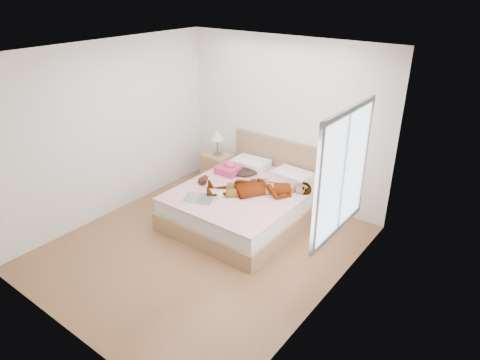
{
  "coord_description": "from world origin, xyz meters",
  "views": [
    {
      "loc": [
        3.37,
        -3.6,
        3.37
      ],
      "look_at": [
        0.0,
        0.85,
        0.7
      ],
      "focal_mm": 32.0,
      "sensor_mm": 36.0,
      "label": 1
    }
  ],
  "objects_px": {
    "towel": "(228,169)",
    "magazine": "(199,199)",
    "bed": "(247,201)",
    "coffee_mug": "(220,196)",
    "woman": "(260,185)",
    "plush_toy": "(203,180)",
    "nightstand": "(218,167)",
    "phone": "(248,164)"
  },
  "relations": [
    {
      "from": "phone",
      "to": "magazine",
      "type": "bearing_deg",
      "value": -130.9
    },
    {
      "from": "magazine",
      "to": "coffee_mug",
      "type": "height_order",
      "value": "coffee_mug"
    },
    {
      "from": "towel",
      "to": "nightstand",
      "type": "height_order",
      "value": "nightstand"
    },
    {
      "from": "towel",
      "to": "coffee_mug",
      "type": "relative_size",
      "value": 3.12
    },
    {
      "from": "bed",
      "to": "nightstand",
      "type": "xyz_separation_m",
      "value": [
        -1.1,
        0.62,
        0.06
      ]
    },
    {
      "from": "woman",
      "to": "nightstand",
      "type": "relative_size",
      "value": 1.54
    },
    {
      "from": "towel",
      "to": "nightstand",
      "type": "relative_size",
      "value": 0.37
    },
    {
      "from": "phone",
      "to": "towel",
      "type": "relative_size",
      "value": 0.24
    },
    {
      "from": "towel",
      "to": "coffee_mug",
      "type": "distance_m",
      "value": 0.87
    },
    {
      "from": "phone",
      "to": "nightstand",
      "type": "xyz_separation_m",
      "value": [
        -0.84,
        0.24,
        -0.35
      ]
    },
    {
      "from": "magazine",
      "to": "plush_toy",
      "type": "relative_size",
      "value": 2.51
    },
    {
      "from": "coffee_mug",
      "to": "woman",
      "type": "bearing_deg",
      "value": 56.52
    },
    {
      "from": "coffee_mug",
      "to": "plush_toy",
      "type": "distance_m",
      "value": 0.56
    },
    {
      "from": "magazine",
      "to": "coffee_mug",
      "type": "bearing_deg",
      "value": 41.99
    },
    {
      "from": "coffee_mug",
      "to": "plush_toy",
      "type": "xyz_separation_m",
      "value": [
        -0.51,
        0.22,
        0.02
      ]
    },
    {
      "from": "phone",
      "to": "bed",
      "type": "distance_m",
      "value": 0.62
    },
    {
      "from": "magazine",
      "to": "coffee_mug",
      "type": "xyz_separation_m",
      "value": [
        0.22,
        0.2,
        0.04
      ]
    },
    {
      "from": "woman",
      "to": "coffee_mug",
      "type": "distance_m",
      "value": 0.61
    },
    {
      "from": "woman",
      "to": "nightstand",
      "type": "height_order",
      "value": "nightstand"
    },
    {
      "from": "woman",
      "to": "phone",
      "type": "distance_m",
      "value": 0.64
    },
    {
      "from": "woman",
      "to": "magazine",
      "type": "height_order",
      "value": "woman"
    },
    {
      "from": "towel",
      "to": "magazine",
      "type": "distance_m",
      "value": 0.98
    },
    {
      "from": "towel",
      "to": "plush_toy",
      "type": "bearing_deg",
      "value": -97.4
    },
    {
      "from": "bed",
      "to": "magazine",
      "type": "distance_m",
      "value": 0.84
    },
    {
      "from": "towel",
      "to": "plush_toy",
      "type": "height_order",
      "value": "towel"
    },
    {
      "from": "woman",
      "to": "plush_toy",
      "type": "height_order",
      "value": "woman"
    },
    {
      "from": "towel",
      "to": "magazine",
      "type": "bearing_deg",
      "value": -77.05
    },
    {
      "from": "woman",
      "to": "magazine",
      "type": "bearing_deg",
      "value": -76.1
    },
    {
      "from": "towel",
      "to": "plush_toy",
      "type": "distance_m",
      "value": 0.53
    },
    {
      "from": "coffee_mug",
      "to": "magazine",
      "type": "bearing_deg",
      "value": -138.01
    },
    {
      "from": "bed",
      "to": "nightstand",
      "type": "relative_size",
      "value": 2.07
    },
    {
      "from": "woman",
      "to": "nightstand",
      "type": "bearing_deg",
      "value": -153.43
    },
    {
      "from": "woman",
      "to": "plush_toy",
      "type": "relative_size",
      "value": 6.89
    },
    {
      "from": "phone",
      "to": "coffee_mug",
      "type": "relative_size",
      "value": 0.76
    },
    {
      "from": "woman",
      "to": "plush_toy",
      "type": "xyz_separation_m",
      "value": [
        -0.85,
        -0.29,
        -0.05
      ]
    },
    {
      "from": "phone",
      "to": "nightstand",
      "type": "height_order",
      "value": "nightstand"
    },
    {
      "from": "towel",
      "to": "bed",
      "type": "bearing_deg",
      "value": -22.05
    },
    {
      "from": "nightstand",
      "to": "phone",
      "type": "bearing_deg",
      "value": -16.05
    },
    {
      "from": "coffee_mug",
      "to": "plush_toy",
      "type": "height_order",
      "value": "plush_toy"
    },
    {
      "from": "woman",
      "to": "bed",
      "type": "bearing_deg",
      "value": -132.81
    },
    {
      "from": "magazine",
      "to": "plush_toy",
      "type": "height_order",
      "value": "plush_toy"
    },
    {
      "from": "towel",
      "to": "coffee_mug",
      "type": "xyz_separation_m",
      "value": [
        0.44,
        -0.75,
        -0.03
      ]
    }
  ]
}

